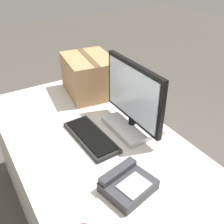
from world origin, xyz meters
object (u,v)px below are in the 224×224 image
monitor (133,104)px  cardboard_box (89,76)px  spoon (68,173)px  desk_phone (127,184)px  keyboard (91,137)px

monitor → cardboard_box: 0.55m
monitor → spoon: bearing=-73.1°
monitor → desk_phone: size_ratio=1.97×
keyboard → desk_phone: bearing=-6.4°
monitor → keyboard: bearing=-98.1°
monitor → cardboard_box: (-0.54, -0.00, -0.03)m
monitor → spoon: 0.54m
keyboard → desk_phone: desk_phone is taller
desk_phone → spoon: bearing=-152.3°
monitor → spoon: size_ratio=4.11×
spoon → cardboard_box: cardboard_box is taller
desk_phone → spoon: (-0.23, -0.19, -0.03)m
spoon → cardboard_box: size_ratio=0.28×
keyboard → spoon: size_ratio=3.41×
keyboard → cardboard_box: bearing=151.0°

